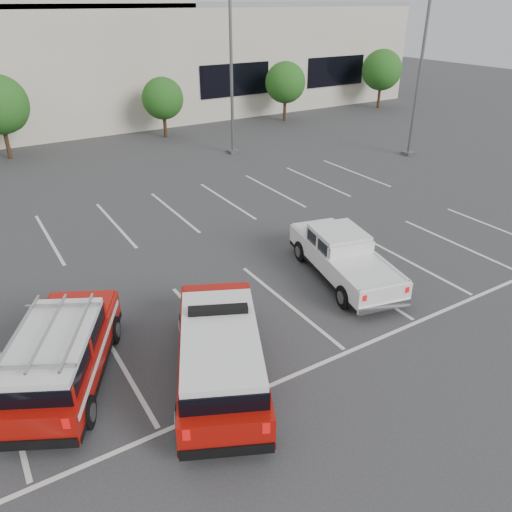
{
  "coord_description": "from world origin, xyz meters",
  "views": [
    {
      "loc": [
        -7.8,
        -10.78,
        8.54
      ],
      "look_at": [
        -0.19,
        1.59,
        1.05
      ],
      "focal_mm": 35.0,
      "sensor_mm": 36.0,
      "label": 1
    }
  ],
  "objects_px": {
    "tree_right": "(286,84)",
    "fire_chief_suv": "(220,356)",
    "ladder_suv": "(61,359)",
    "light_pole_right": "(421,65)",
    "tree_far_right": "(382,71)",
    "light_pole_mid": "(231,65)",
    "convention_building": "(51,56)",
    "white_pickup": "(343,261)",
    "tree_mid_right": "(164,100)",
    "tree_mid_left": "(0,106)"
  },
  "relations": [
    {
      "from": "tree_right",
      "to": "fire_chief_suv",
      "type": "relative_size",
      "value": 0.77
    },
    {
      "from": "ladder_suv",
      "to": "tree_right",
      "type": "bearing_deg",
      "value": 73.16
    },
    {
      "from": "tree_right",
      "to": "light_pole_right",
      "type": "xyz_separation_m",
      "value": [
        0.91,
        -12.05,
        2.41
      ]
    },
    {
      "from": "tree_far_right",
      "to": "light_pole_mid",
      "type": "relative_size",
      "value": 0.47
    },
    {
      "from": "tree_far_right",
      "to": "light_pole_mid",
      "type": "xyz_separation_m",
      "value": [
        -18.09,
        -6.05,
        2.14
      ]
    },
    {
      "from": "convention_building",
      "to": "light_pole_mid",
      "type": "distance_m",
      "value": 17.27
    },
    {
      "from": "light_pole_right",
      "to": "white_pickup",
      "type": "distance_m",
      "value": 17.12
    },
    {
      "from": "tree_mid_right",
      "to": "ladder_suv",
      "type": "distance_m",
      "value": 25.19
    },
    {
      "from": "light_pole_mid",
      "to": "white_pickup",
      "type": "bearing_deg",
      "value": -105.9
    },
    {
      "from": "light_pole_mid",
      "to": "fire_chief_suv",
      "type": "bearing_deg",
      "value": -120.06
    },
    {
      "from": "convention_building",
      "to": "light_pole_right",
      "type": "xyz_separation_m",
      "value": [
        15.82,
        -21.86,
        0.47
      ]
    },
    {
      "from": "tree_far_right",
      "to": "light_pole_mid",
      "type": "distance_m",
      "value": 19.19
    },
    {
      "from": "tree_right",
      "to": "light_pole_mid",
      "type": "bearing_deg",
      "value": -143.23
    },
    {
      "from": "tree_mid_right",
      "to": "light_pole_mid",
      "type": "xyz_separation_m",
      "value": [
        1.91,
        -6.05,
        2.68
      ]
    },
    {
      "from": "tree_mid_left",
      "to": "tree_mid_right",
      "type": "relative_size",
      "value": 1.21
    },
    {
      "from": "white_pickup",
      "to": "convention_building",
      "type": "bearing_deg",
      "value": 106.93
    },
    {
      "from": "tree_mid_right",
      "to": "light_pole_right",
      "type": "relative_size",
      "value": 0.39
    },
    {
      "from": "light_pole_mid",
      "to": "fire_chief_suv",
      "type": "distance_m",
      "value": 21.33
    },
    {
      "from": "tree_right",
      "to": "tree_mid_left",
      "type": "bearing_deg",
      "value": 180.0
    },
    {
      "from": "light_pole_mid",
      "to": "tree_far_right",
      "type": "bearing_deg",
      "value": 18.48
    },
    {
      "from": "light_pole_mid",
      "to": "ladder_suv",
      "type": "distance_m",
      "value": 21.66
    },
    {
      "from": "fire_chief_suv",
      "to": "tree_mid_right",
      "type": "bearing_deg",
      "value": 95.68
    },
    {
      "from": "tree_mid_left",
      "to": "light_pole_right",
      "type": "xyz_separation_m",
      "value": [
        20.91,
        -12.05,
        2.14
      ]
    },
    {
      "from": "tree_mid_left",
      "to": "tree_far_right",
      "type": "height_order",
      "value": "same"
    },
    {
      "from": "white_pickup",
      "to": "ladder_suv",
      "type": "bearing_deg",
      "value": -164.22
    },
    {
      "from": "convention_building",
      "to": "light_pole_right",
      "type": "bearing_deg",
      "value": -54.11
    },
    {
      "from": "tree_mid_left",
      "to": "tree_far_right",
      "type": "bearing_deg",
      "value": 0.0
    },
    {
      "from": "tree_right",
      "to": "light_pole_right",
      "type": "relative_size",
      "value": 0.43
    },
    {
      "from": "tree_mid_right",
      "to": "light_pole_mid",
      "type": "height_order",
      "value": "light_pole_mid"
    },
    {
      "from": "convention_building",
      "to": "tree_right",
      "type": "distance_m",
      "value": 17.96
    },
    {
      "from": "white_pickup",
      "to": "ladder_suv",
      "type": "relative_size",
      "value": 1.05
    },
    {
      "from": "tree_mid_right",
      "to": "fire_chief_suv",
      "type": "bearing_deg",
      "value": -109.52
    },
    {
      "from": "tree_mid_left",
      "to": "tree_mid_right",
      "type": "xyz_separation_m",
      "value": [
        10.0,
        -0.0,
        -0.54
      ]
    },
    {
      "from": "tree_mid_right",
      "to": "white_pickup",
      "type": "xyz_separation_m",
      "value": [
        -2.53,
        -21.63,
        -1.87
      ]
    },
    {
      "from": "tree_mid_right",
      "to": "ladder_suv",
      "type": "height_order",
      "value": "tree_mid_right"
    },
    {
      "from": "convention_building",
      "to": "white_pickup",
      "type": "height_order",
      "value": "convention_building"
    },
    {
      "from": "tree_right",
      "to": "tree_far_right",
      "type": "height_order",
      "value": "tree_far_right"
    },
    {
      "from": "ladder_suv",
      "to": "white_pickup",
      "type": "bearing_deg",
      "value": 30.99
    },
    {
      "from": "tree_right",
      "to": "light_pole_right",
      "type": "height_order",
      "value": "light_pole_right"
    },
    {
      "from": "tree_right",
      "to": "fire_chief_suv",
      "type": "bearing_deg",
      "value": -127.57
    },
    {
      "from": "tree_mid_left",
      "to": "tree_right",
      "type": "height_order",
      "value": "tree_mid_left"
    },
    {
      "from": "convention_building",
      "to": "light_pole_mid",
      "type": "relative_size",
      "value": 5.86
    },
    {
      "from": "convention_building",
      "to": "ladder_suv",
      "type": "relative_size",
      "value": 11.57
    },
    {
      "from": "tree_mid_left",
      "to": "white_pickup",
      "type": "distance_m",
      "value": 23.01
    },
    {
      "from": "convention_building",
      "to": "tree_far_right",
      "type": "relative_size",
      "value": 12.38
    },
    {
      "from": "tree_mid_right",
      "to": "tree_right",
      "type": "bearing_deg",
      "value": 0.0
    },
    {
      "from": "tree_right",
      "to": "light_pole_mid",
      "type": "xyz_separation_m",
      "value": [
        -8.09,
        -6.05,
        2.41
      ]
    },
    {
      "from": "light_pole_right",
      "to": "fire_chief_suv",
      "type": "xyz_separation_m",
      "value": [
        -19.45,
        -12.06,
        -4.41
      ]
    },
    {
      "from": "tree_mid_right",
      "to": "tree_far_right",
      "type": "bearing_deg",
      "value": 0.0
    },
    {
      "from": "tree_right",
      "to": "light_pole_right",
      "type": "bearing_deg",
      "value": -85.69
    }
  ]
}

